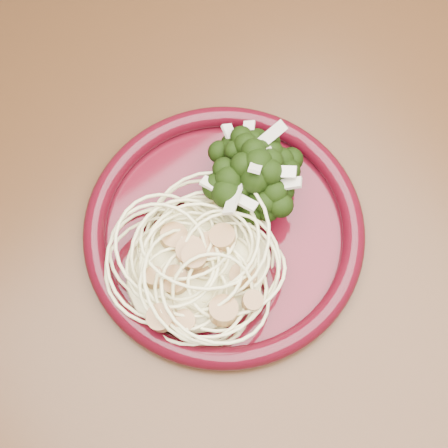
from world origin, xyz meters
name	(u,v)px	position (x,y,z in m)	size (l,w,h in m)	color
dining_table	(149,361)	(0.00, 0.00, 0.65)	(1.20, 0.80, 0.75)	#472814
dinner_plate	(224,229)	(0.11, 0.03, 0.76)	(0.31, 0.31, 0.02)	#430812
spaghetti_pile	(197,263)	(0.08, 0.01, 0.77)	(0.13, 0.11, 0.03)	#F8F1AB
scallop_cluster	(195,249)	(0.08, 0.01, 0.80)	(0.12, 0.12, 0.04)	#AF804C
broccoli_pile	(256,174)	(0.16, 0.04, 0.78)	(0.09, 0.14, 0.05)	black
onion_garnish	(258,156)	(0.16, 0.04, 0.81)	(0.06, 0.09, 0.05)	beige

